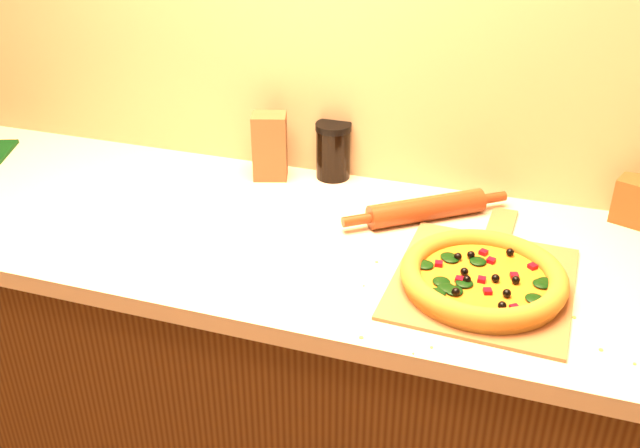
{
  "coord_description": "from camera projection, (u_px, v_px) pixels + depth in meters",
  "views": [
    {
      "loc": [
        0.51,
        0.13,
        1.69
      ],
      "look_at": [
        0.1,
        1.38,
        0.96
      ],
      "focal_mm": 40.0,
      "sensor_mm": 36.0,
      "label": 1
    }
  ],
  "objects": [
    {
      "name": "paper_bag",
      "position": [
        270.0,
        146.0,
        1.8
      ],
      "size": [
        0.1,
        0.09,
        0.17
      ],
      "primitive_type": "cube",
      "rotation": [
        0.0,
        0.0,
        0.31
      ],
      "color": "brown",
      "rests_on": "countertop"
    },
    {
      "name": "rolling_pin",
      "position": [
        426.0,
        209.0,
        1.63
      ],
      "size": [
        0.34,
        0.26,
        0.06
      ],
      "rotation": [
        0.0,
        0.0,
        0.64
      ],
      "color": "#53230E",
      "rests_on": "countertop"
    },
    {
      "name": "cabinet",
      "position": [
        291.0,
        389.0,
        1.83
      ],
      "size": [
        2.8,
        0.65,
        0.86
      ],
      "primitive_type": "cube",
      "color": "#42230E",
      "rests_on": "ground"
    },
    {
      "name": "dark_jar",
      "position": [
        333.0,
        150.0,
        1.81
      ],
      "size": [
        0.09,
        0.09,
        0.15
      ],
      "color": "black",
      "rests_on": "countertop"
    },
    {
      "name": "countertop",
      "position": [
        287.0,
        238.0,
        1.61
      ],
      "size": [
        2.84,
        0.68,
        0.04
      ],
      "primitive_type": "cube",
      "color": "beige",
      "rests_on": "cabinet"
    },
    {
      "name": "pizza",
      "position": [
        483.0,
        277.0,
        1.38
      ],
      "size": [
        0.32,
        0.32,
        0.05
      ],
      "color": "#B6772D",
      "rests_on": "pizza_peel"
    },
    {
      "name": "pizza_peel",
      "position": [
        484.0,
        278.0,
        1.42
      ],
      "size": [
        0.36,
        0.52,
        0.01
      ],
      "rotation": [
        0.0,
        0.0,
        -0.04
      ],
      "color": "brown",
      "rests_on": "countertop"
    }
  ]
}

